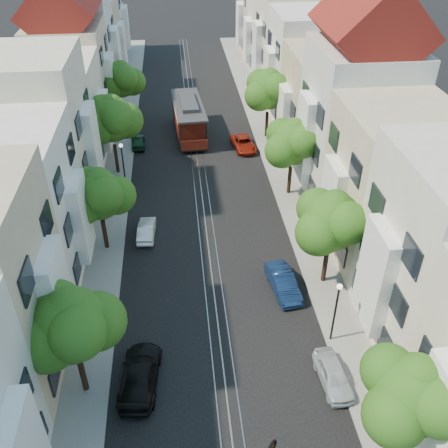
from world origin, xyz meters
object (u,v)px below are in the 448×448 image
object	(u,v)px
tree_e_a	(413,396)
parked_car_w_mid	(147,230)
tree_e_d	(269,90)
parked_car_w_far	(138,141)
lamp_east	(337,304)
parked_car_e_near	(333,375)
tree_e_b	(333,222)
cable_car	(189,117)
parked_car_e_mid	(283,283)
tree_e_c	(293,144)
tree_w_b	(99,196)
tree_w_c	(112,120)
parked_car_w_near	(140,375)
tree_w_d	(121,81)
tree_w_a	(72,326)
lamp_west	(123,160)
parked_car_e_far	(244,143)

from	to	relation	value
tree_e_a	parked_car_w_mid	size ratio (longest dim) A/B	1.88
tree_e_d	parked_car_w_far	size ratio (longest dim) A/B	2.11
tree_e_d	lamp_east	xyz separation A→B (m)	(-0.96, -26.98, -2.02)
parked_car_e_near	parked_car_w_mid	size ratio (longest dim) A/B	1.03
tree_e_b	tree_e_d	bearing A→B (deg)	90.00
cable_car	parked_car_e_mid	distance (m)	24.33
tree_e_d	cable_car	world-z (taller)	tree_e_d
tree_e_a	cable_car	bearing A→B (deg)	102.43
tree_e_c	tree_w_b	xyz separation A→B (m)	(-14.40, -6.00, -0.20)
tree_w_b	cable_car	world-z (taller)	tree_w_b
tree_e_d	parked_car_e_near	world-z (taller)	tree_e_d
lamp_east	parked_car_w_far	bearing A→B (deg)	114.50
tree_w_c	tree_e_c	bearing A→B (deg)	-19.15
parked_car_w_near	lamp_east	bearing A→B (deg)	-164.10
tree_w_b	cable_car	bearing A→B (deg)	69.98
tree_w_d	parked_car_e_mid	size ratio (longest dim) A/B	1.67
tree_w_a	parked_car_e_mid	distance (m)	13.83
tree_e_b	tree_w_d	bearing A→B (deg)	118.07
lamp_east	tree_e_d	bearing A→B (deg)	87.96
cable_car	parked_car_w_far	xyz separation A→B (m)	(-5.10, -2.09, -1.45)
tree_e_c	parked_car_w_far	size ratio (longest dim) A/B	2.01
lamp_east	tree_w_b	bearing A→B (deg)	143.42
lamp_west	parked_car_w_far	world-z (taller)	lamp_west
parked_car_e_mid	parked_car_e_far	size ratio (longest dim) A/B	0.97
tree_e_d	parked_car_e_far	xyz separation A→B (m)	(-2.70, -2.38, -4.31)
tree_w_b	parked_car_e_far	distance (m)	19.12
tree_e_c	parked_car_w_far	distance (m)	16.87
parked_car_w_far	tree_e_b	bearing A→B (deg)	117.78
parked_car_e_far	lamp_west	bearing A→B (deg)	-155.88
tree_e_d	tree_w_c	size ratio (longest dim) A/B	0.97
tree_e_b	tree_w_a	xyz separation A→B (m)	(-14.40, -7.00, 0.00)
tree_w_a	cable_car	size ratio (longest dim) A/B	0.74
tree_e_a	tree_e_c	xyz separation A→B (m)	(0.00, 23.00, 0.20)
tree_e_b	tree_w_c	distance (m)	21.53
tree_w_a	lamp_west	size ratio (longest dim) A/B	1.61
tree_w_c	parked_car_e_far	size ratio (longest dim) A/B	1.76
lamp_east	parked_car_w_far	distance (m)	28.78
tree_e_a	parked_car_w_mid	distance (m)	21.98
tree_w_a	lamp_west	world-z (taller)	tree_w_a
tree_e_c	tree_w_b	world-z (taller)	tree_e_c
parked_car_e_near	tree_w_a	bearing A→B (deg)	172.15
tree_w_b	parked_car_w_far	distance (m)	16.66
tree_e_b	tree_w_a	distance (m)	16.01
tree_w_b	parked_car_w_mid	distance (m)	4.88
lamp_east	parked_car_w_near	xyz separation A→B (m)	(-10.70, -1.88, -2.16)
tree_e_c	tree_w_c	xyz separation A→B (m)	(-14.40, 5.00, 0.47)
tree_w_c	parked_car_w_far	bearing A→B (deg)	73.31
parked_car_e_near	parked_car_e_mid	xyz separation A→B (m)	(-1.20, 7.25, 0.06)
tree_e_c	parked_car_e_far	size ratio (longest dim) A/B	1.61
tree_w_d	parked_car_w_far	size ratio (longest dim) A/B	2.01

